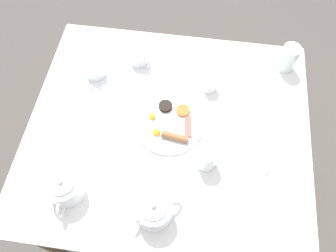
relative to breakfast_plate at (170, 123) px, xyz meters
name	(u,v)px	position (x,y,z in m)	size (l,w,h in m)	color
ground_plane	(168,188)	(-0.02, 0.00, -0.78)	(8.00, 8.00, 0.00)	#4C4742
table	(168,137)	(-0.02, 0.00, -0.08)	(0.99, 1.11, 0.77)	white
breakfast_plate	(170,123)	(0.00, 0.00, 0.00)	(0.28, 0.28, 0.04)	white
teapot_near	(65,187)	(-0.32, 0.32, 0.04)	(0.21, 0.13, 0.12)	white
teapot_far	(154,210)	(-0.36, 0.00, 0.04)	(0.15, 0.17, 0.12)	white
teacup_with_saucer_left	(139,58)	(0.29, 0.17, 0.02)	(0.15, 0.15, 0.07)	white
teacup_with_saucer_right	(96,71)	(0.20, 0.35, 0.02)	(0.15, 0.15, 0.07)	white
water_glass_tall	(288,58)	(0.36, -0.46, 0.05)	(0.07, 0.07, 0.12)	white
water_glass_short	(207,158)	(-0.14, -0.16, 0.04)	(0.07, 0.07, 0.10)	white
creamer_jug	(210,84)	(0.19, -0.14, 0.02)	(0.08, 0.06, 0.07)	white
napkin_folded	(254,158)	(-0.10, -0.33, -0.01)	(0.15, 0.16, 0.01)	white
fork_by_plate	(102,132)	(-0.07, 0.26, -0.01)	(0.18, 0.03, 0.00)	silver
knife_by_plate	(255,85)	(0.24, -0.33, -0.01)	(0.19, 0.13, 0.00)	silver
spoon_for_tea	(235,228)	(-0.37, -0.27, -0.01)	(0.04, 0.14, 0.00)	silver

